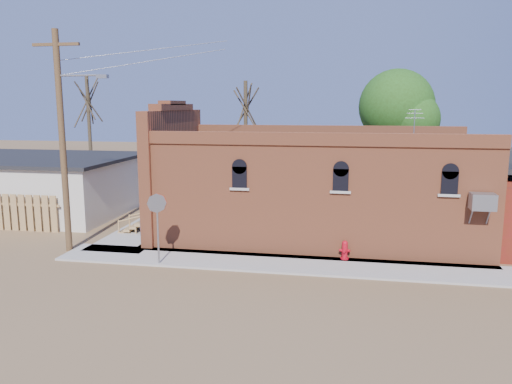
% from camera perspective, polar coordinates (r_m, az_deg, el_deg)
% --- Properties ---
extents(ground, '(120.00, 120.00, 0.00)m').
position_cam_1_polar(ground, '(18.66, -0.09, -9.01)').
color(ground, brown).
rests_on(ground, ground).
extents(sidewalk_south, '(19.00, 2.20, 0.08)m').
position_cam_1_polar(sidewalk_south, '(19.29, 4.83, -8.27)').
color(sidewalk_south, '#9E9991').
rests_on(sidewalk_south, ground).
extents(sidewalk_west, '(2.60, 10.00, 0.08)m').
position_cam_1_polar(sidewalk_west, '(25.92, -11.47, -3.69)').
color(sidewalk_west, '#9E9991').
rests_on(sidewalk_west, ground).
extents(brick_bar, '(16.40, 7.97, 6.30)m').
position_cam_1_polar(brick_bar, '(23.20, 6.38, 0.66)').
color(brick_bar, '#B55C37').
rests_on(brick_bar, ground).
extents(wood_fence, '(5.20, 0.10, 1.80)m').
position_cam_1_polar(wood_fence, '(27.02, -26.23, -2.10)').
color(wood_fence, olive).
rests_on(wood_fence, ground).
extents(utility_pole, '(3.12, 0.26, 9.00)m').
position_cam_1_polar(utility_pole, '(21.79, -21.17, 5.89)').
color(utility_pole, '#462D1C').
rests_on(utility_pole, ground).
extents(tree_bare_near, '(2.80, 2.80, 7.65)m').
position_cam_1_polar(tree_bare_near, '(30.98, -1.20, 9.77)').
color(tree_bare_near, '#463A28').
rests_on(tree_bare_near, ground).
extents(tree_bare_far, '(2.80, 2.80, 8.16)m').
position_cam_1_polar(tree_bare_far, '(35.76, -18.67, 9.92)').
color(tree_bare_far, '#463A28').
rests_on(tree_bare_far, ground).
extents(tree_leafy, '(4.40, 4.40, 8.15)m').
position_cam_1_polar(tree_leafy, '(30.98, 15.77, 9.35)').
color(tree_leafy, '#463A28').
rests_on(tree_leafy, ground).
extents(fire_hydrant, '(0.44, 0.44, 0.75)m').
position_cam_1_polar(fire_hydrant, '(19.95, 10.11, -6.54)').
color(fire_hydrant, '#AB0917').
rests_on(fire_hydrant, sidewalk_south).
extents(stop_sign, '(0.63, 0.48, 2.71)m').
position_cam_1_polar(stop_sign, '(19.09, -11.23, -2.02)').
color(stop_sign, gray).
rests_on(stop_sign, sidewalk_south).
extents(trash_barrel, '(0.60, 0.60, 0.76)m').
position_cam_1_polar(trash_barrel, '(23.74, -12.52, -3.94)').
color(trash_barrel, navy).
rests_on(trash_barrel, sidewalk_west).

